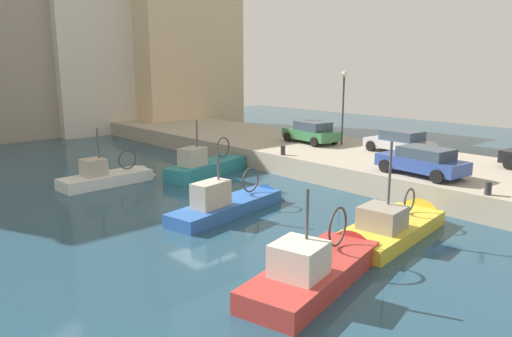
{
  "coord_description": "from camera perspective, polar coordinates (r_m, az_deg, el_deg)",
  "views": [
    {
      "loc": [
        -12.59,
        -18.03,
        6.48
      ],
      "look_at": [
        3.61,
        0.2,
        1.2
      ],
      "focal_mm": 33.89,
      "sensor_mm": 36.0,
      "label": 1
    }
  ],
  "objects": [
    {
      "name": "fishing_boat_red",
      "position": [
        15.29,
        7.45,
        -12.41
      ],
      "size": [
        6.79,
        3.39,
        3.95
      ],
      "color": "#BC3833",
      "rests_on": "ground"
    },
    {
      "name": "quay_streetlamp",
      "position": [
        32.62,
        10.29,
        8.47
      ],
      "size": [
        0.36,
        0.36,
        4.83
      ],
      "color": "#38383D",
      "rests_on": "quay_wall"
    },
    {
      "name": "fishing_boat_white",
      "position": [
        27.88,
        -16.65,
        -1.47
      ],
      "size": [
        5.84,
        1.96,
        3.92
      ],
      "color": "white",
      "rests_on": "ground"
    },
    {
      "name": "parked_car_silver",
      "position": [
        30.57,
        16.61,
        3.09
      ],
      "size": [
        2.29,
        4.13,
        1.37
      ],
      "color": "#B7B7BC",
      "rests_on": "quay_wall"
    },
    {
      "name": "mooring_bollard_south",
      "position": [
        22.07,
        25.72,
        -2.12
      ],
      "size": [
        0.28,
        0.28,
        0.55
      ],
      "primitive_type": "cylinder",
      "color": "#2D2D33",
      "rests_on": "quay_wall"
    },
    {
      "name": "parked_car_blue",
      "position": [
        24.6,
        19.05,
        0.85
      ],
      "size": [
        2.26,
        4.42,
        1.39
      ],
      "color": "#334C9E",
      "rests_on": "quay_wall"
    },
    {
      "name": "fishing_boat_teal",
      "position": [
        29.22,
        -5.52,
        -0.36
      ],
      "size": [
        6.74,
        3.17,
        4.12
      ],
      "color": "teal",
      "rests_on": "ground"
    },
    {
      "name": "mooring_bollard_mid",
      "position": [
        28.7,
        3.2,
        2.16
      ],
      "size": [
        0.28,
        0.28,
        0.55
      ],
      "primitive_type": "cylinder",
      "color": "#2D2D33",
      "rests_on": "quay_wall"
    },
    {
      "name": "waterfront_building_east_mid",
      "position": [
        50.72,
        -18.83,
        17.68
      ],
      "size": [
        10.14,
        7.81,
        23.66
      ],
      "color": "silver",
      "rests_on": "ground"
    },
    {
      "name": "fishing_boat_yellow",
      "position": [
        19.72,
        16.13,
        -7.1
      ],
      "size": [
        6.82,
        2.87,
        4.69
      ],
      "color": "gold",
      "rests_on": "ground"
    },
    {
      "name": "quay_wall",
      "position": [
        30.66,
        11.35,
        0.92
      ],
      "size": [
        9.0,
        56.0,
        1.2
      ],
      "primitive_type": "cube",
      "color": "#ADA08C",
      "rests_on": "ground"
    },
    {
      "name": "water_surface",
      "position": [
        22.92,
        -6.44,
        -4.28
      ],
      "size": [
        80.0,
        80.0,
        0.0
      ],
      "primitive_type": "plane",
      "color": "navy",
      "rests_on": "ground"
    },
    {
      "name": "fishing_boat_blue",
      "position": [
        21.7,
        -2.9,
        -4.75
      ],
      "size": [
        7.04,
        2.79,
        3.82
      ],
      "color": "#2D60B7",
      "rests_on": "ground"
    },
    {
      "name": "waterfront_building_central",
      "position": [
        51.08,
        -8.88,
        14.74
      ],
      "size": [
        11.38,
        6.96,
        17.67
      ],
      "color": "beige",
      "rests_on": "ground"
    },
    {
      "name": "parked_car_green",
      "position": [
        33.18,
        6.54,
        4.3
      ],
      "size": [
        2.36,
        4.19,
        1.49
      ],
      "color": "#387547",
      "rests_on": "quay_wall"
    }
  ]
}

